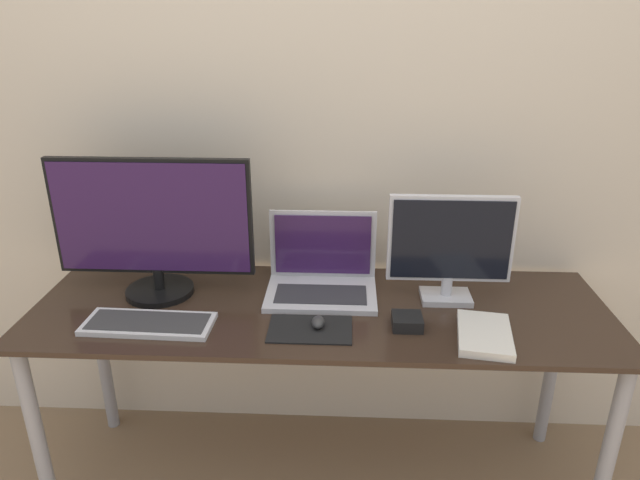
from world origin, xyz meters
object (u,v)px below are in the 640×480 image
object	(u,v)px
book	(485,335)
power_brick	(407,321)
mouse	(317,322)
keyboard	(149,324)
monitor_right	(450,246)
monitor_left	(153,227)
laptop	(321,273)

from	to	relation	value
book	power_brick	bearing A→B (deg)	166.37
mouse	book	xyz separation A→B (m)	(0.50, -0.03, -0.01)
mouse	power_brick	size ratio (longest dim) A/B	0.68
keyboard	power_brick	world-z (taller)	power_brick
mouse	book	distance (m)	0.50
monitor_right	monitor_left	bearing A→B (deg)	-179.99
laptop	monitor_right	bearing A→B (deg)	-6.76
mouse	book	bearing A→B (deg)	-3.97
keyboard	book	xyz separation A→B (m)	(1.01, -0.02, 0.00)
monitor_left	mouse	xyz separation A→B (m)	(0.55, -0.21, -0.22)
monitor_left	mouse	bearing A→B (deg)	-20.54
monitor_left	keyboard	distance (m)	0.32
monitor_right	laptop	world-z (taller)	monitor_right
power_brick	laptop	bearing A→B (deg)	139.38
monitor_left	monitor_right	world-z (taller)	monitor_left
laptop	keyboard	world-z (taller)	laptop
keyboard	laptop	bearing A→B (deg)	27.61
monitor_right	power_brick	size ratio (longest dim) A/B	4.42
monitor_right	power_brick	distance (m)	0.29
power_brick	keyboard	bearing A→B (deg)	-177.56
monitor_right	keyboard	distance (m)	0.98
book	keyboard	bearing A→B (deg)	178.85
laptop	mouse	xyz separation A→B (m)	(0.00, -0.26, -0.04)
monitor_left	keyboard	size ratio (longest dim) A/B	1.65
power_brick	monitor_left	bearing A→B (deg)	167.26
keyboard	power_brick	xyz separation A→B (m)	(0.79, 0.03, 0.01)
monitor_left	keyboard	xyz separation A→B (m)	(0.03, -0.22, -0.23)
laptop	keyboard	size ratio (longest dim) A/B	0.93
monitor_left	power_brick	world-z (taller)	monitor_left
monitor_left	book	size ratio (longest dim) A/B	2.55
laptop	keyboard	bearing A→B (deg)	-152.39
monitor_right	book	bearing A→B (deg)	-72.25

